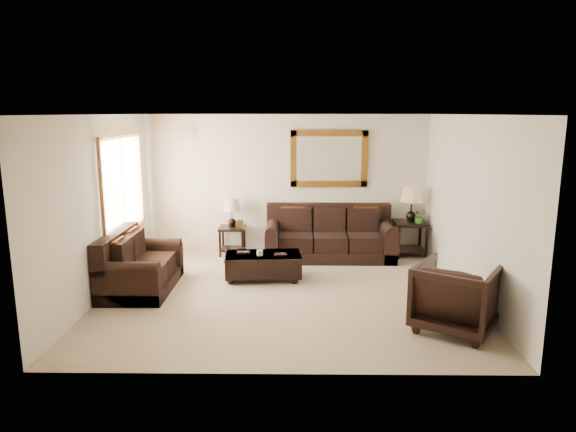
{
  "coord_description": "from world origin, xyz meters",
  "views": [
    {
      "loc": [
        0.15,
        -7.51,
        2.73
      ],
      "look_at": [
        0.05,
        0.6,
        1.09
      ],
      "focal_mm": 32.0,
      "sensor_mm": 36.0,
      "label": 1
    }
  ],
  "objects_px": {
    "armchair": "(456,294)",
    "coffee_table": "(263,263)",
    "end_table_right": "(411,211)",
    "end_table_left": "(232,218)",
    "loveseat": "(138,268)",
    "sofa": "(329,239)"
  },
  "relations": [
    {
      "from": "loveseat",
      "to": "armchair",
      "type": "xyz_separation_m",
      "value": [
        4.51,
        -1.49,
        0.15
      ]
    },
    {
      "from": "end_table_right",
      "to": "end_table_left",
      "type": "bearing_deg",
      "value": 179.06
    },
    {
      "from": "end_table_left",
      "to": "armchair",
      "type": "height_order",
      "value": "end_table_left"
    },
    {
      "from": "sofa",
      "to": "end_table_right",
      "type": "height_order",
      "value": "end_table_right"
    },
    {
      "from": "sofa",
      "to": "end_table_left",
      "type": "relative_size",
      "value": 2.19
    },
    {
      "from": "coffee_table",
      "to": "armchair",
      "type": "relative_size",
      "value": 1.35
    },
    {
      "from": "end_table_left",
      "to": "armchair",
      "type": "xyz_separation_m",
      "value": [
        3.26,
        -3.54,
        -0.23
      ]
    },
    {
      "from": "armchair",
      "to": "coffee_table",
      "type": "bearing_deg",
      "value": -4.98
    },
    {
      "from": "end_table_left",
      "to": "armchair",
      "type": "relative_size",
      "value": 1.14
    },
    {
      "from": "end_table_left",
      "to": "armchair",
      "type": "distance_m",
      "value": 4.82
    },
    {
      "from": "end_table_left",
      "to": "coffee_table",
      "type": "xyz_separation_m",
      "value": [
        0.69,
        -1.53,
        -0.45
      ]
    },
    {
      "from": "sofa",
      "to": "coffee_table",
      "type": "relative_size",
      "value": 1.84
    },
    {
      "from": "sofa",
      "to": "end_table_right",
      "type": "relative_size",
      "value": 1.78
    },
    {
      "from": "end_table_left",
      "to": "coffee_table",
      "type": "distance_m",
      "value": 1.74
    },
    {
      "from": "loveseat",
      "to": "sofa",
      "type": "bearing_deg",
      "value": -59.12
    },
    {
      "from": "coffee_table",
      "to": "end_table_right",
      "type": "bearing_deg",
      "value": 23.85
    },
    {
      "from": "end_table_right",
      "to": "sofa",
      "type": "bearing_deg",
      "value": -175.38
    },
    {
      "from": "coffee_table",
      "to": "armchair",
      "type": "xyz_separation_m",
      "value": [
        2.57,
        -2.02,
        0.22
      ]
    },
    {
      "from": "end_table_right",
      "to": "coffee_table",
      "type": "bearing_deg",
      "value": -151.88
    },
    {
      "from": "end_table_left",
      "to": "coffee_table",
      "type": "height_order",
      "value": "end_table_left"
    },
    {
      "from": "end_table_right",
      "to": "armchair",
      "type": "xyz_separation_m",
      "value": [
        -0.18,
        -3.48,
        -0.4
      ]
    },
    {
      "from": "coffee_table",
      "to": "armchair",
      "type": "distance_m",
      "value": 3.27
    }
  ]
}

